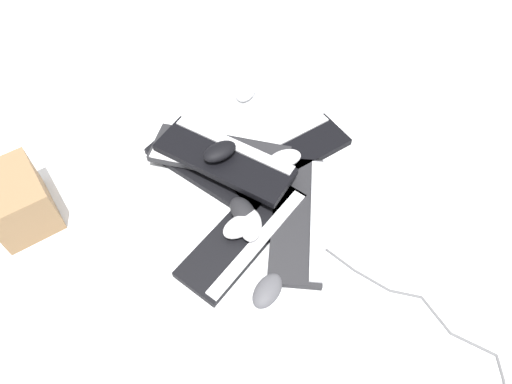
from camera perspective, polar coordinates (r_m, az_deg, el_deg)
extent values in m
plane|color=white|center=(1.40, -3.57, -2.09)|extent=(3.20, 3.20, 0.00)
cube|color=black|center=(1.33, -1.62, -5.26)|extent=(0.46, 0.26, 0.02)
cube|color=silver|center=(1.30, 0.32, -6.23)|extent=(0.41, 0.14, 0.01)
cube|color=#232326|center=(1.37, 5.21, -3.25)|extent=(0.46, 0.27, 0.02)
cube|color=#B2B5BA|center=(1.36, 7.62, -3.09)|extent=(0.41, 0.16, 0.01)
cube|color=black|center=(1.51, 3.74, 4.56)|extent=(0.45, 0.37, 0.02)
cube|color=silver|center=(1.53, 2.52, 6.27)|extent=(0.37, 0.26, 0.01)
cube|color=black|center=(1.48, -5.76, 2.94)|extent=(0.25, 0.46, 0.02)
cube|color=silver|center=(1.49, -4.41, 4.66)|extent=(0.14, 0.41, 0.01)
cube|color=#232326|center=(1.47, -4.55, 4.76)|extent=(0.22, 0.46, 0.02)
cube|color=silver|center=(1.43, -5.22, 3.47)|extent=(0.10, 0.42, 0.01)
cube|color=black|center=(1.42, -4.00, 4.08)|extent=(0.21, 0.46, 0.02)
cube|color=silver|center=(1.44, -2.81, 5.96)|extent=(0.09, 0.42, 0.01)
ellipsoid|color=#4C4C51|center=(1.25, 1.45, -12.22)|extent=(0.12, 0.08, 0.04)
ellipsoid|color=silver|center=(1.71, -1.27, 12.51)|extent=(0.11, 0.07, 0.04)
ellipsoid|color=silver|center=(1.45, 3.61, 4.18)|extent=(0.12, 0.12, 0.04)
ellipsoid|color=silver|center=(1.30, -1.99, -4.27)|extent=(0.13, 0.11, 0.04)
ellipsoid|color=silver|center=(1.31, -0.72, -4.11)|extent=(0.13, 0.11, 0.04)
ellipsoid|color=black|center=(1.39, -4.57, 5.09)|extent=(0.13, 0.12, 0.04)
ellipsoid|color=black|center=(1.33, -1.63, -2.46)|extent=(0.12, 0.13, 0.04)
cylinder|color=#59595B|center=(1.32, 10.51, -8.28)|extent=(0.04, 0.09, 0.01)
cylinder|color=#59595B|center=(1.31, 14.29, -10.59)|extent=(0.03, 0.11, 0.01)
cylinder|color=#59595B|center=(1.32, 18.22, -11.96)|extent=(0.02, 0.09, 0.01)
cylinder|color=#59595B|center=(1.32, 21.59, -14.05)|extent=(0.08, 0.09, 0.01)
cylinder|color=#59595B|center=(1.33, 25.57, -16.75)|extent=(0.02, 0.12, 0.01)
cylinder|color=#59595B|center=(1.34, 28.26, -18.76)|extent=(0.06, 0.03, 0.01)
sphere|color=#59595B|center=(1.33, 8.83, -7.08)|extent=(0.01, 0.01, 0.01)
sphere|color=#59595B|center=(1.32, 12.21, -9.49)|extent=(0.01, 0.01, 0.01)
sphere|color=#59595B|center=(1.31, 16.39, -11.69)|extent=(0.01, 0.01, 0.01)
sphere|color=#59595B|center=(1.33, 20.03, -12.21)|extent=(0.01, 0.01, 0.01)
sphere|color=#59595B|center=(1.32, 23.20, -15.89)|extent=(0.01, 0.01, 0.01)
sphere|color=#59595B|center=(1.35, 27.91, -17.57)|extent=(0.01, 0.01, 0.01)
sphere|color=#59595B|center=(1.33, 28.61, -19.96)|extent=(0.01, 0.01, 0.01)
cube|color=olive|center=(1.48, -27.71, -0.96)|extent=(0.25, 0.27, 0.16)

